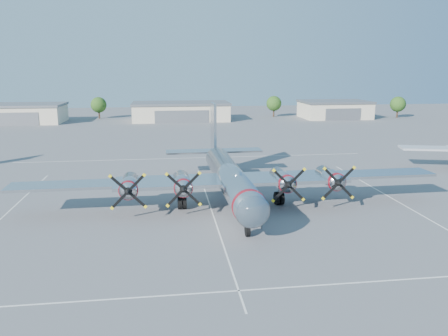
{
  "coord_description": "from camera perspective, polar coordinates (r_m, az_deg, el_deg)",
  "views": [
    {
      "loc": [
        -4.77,
        -49.56,
        15.26
      ],
      "look_at": [
        2.29,
        2.64,
        3.2
      ],
      "focal_mm": 35.0,
      "sensor_mm": 36.0,
      "label": 1
    }
  ],
  "objects": [
    {
      "name": "info_placard",
      "position": [
        42.67,
        4.98,
        -7.06
      ],
      "size": [
        0.55,
        0.08,
        1.04
      ],
      "rotation": [
        0.0,
        0.0,
        -0.08
      ],
      "color": "black",
      "rests_on": "ground"
    },
    {
      "name": "hangar_center",
      "position": [
        132.21,
        -5.64,
        7.39
      ],
      "size": [
        28.6,
        14.6,
        5.4
      ],
      "color": "beige",
      "rests_on": "ground"
    },
    {
      "name": "hangar_east",
      "position": [
        142.27,
        14.23,
        7.45
      ],
      "size": [
        20.6,
        14.6,
        5.4
      ],
      "color": "beige",
      "rests_on": "ground"
    },
    {
      "name": "tree_east",
      "position": [
        142.31,
        6.54,
        8.37
      ],
      "size": [
        4.8,
        4.8,
        6.64
      ],
      "color": "#382619",
      "rests_on": "ground"
    },
    {
      "name": "parking_lines",
      "position": [
        50.41,
        -1.91,
        -4.73
      ],
      "size": [
        60.0,
        50.08,
        0.01
      ],
      "color": "silver",
      "rests_on": "ground"
    },
    {
      "name": "tree_far_east",
      "position": [
        149.01,
        21.77,
        7.74
      ],
      "size": [
        4.8,
        4.8,
        6.64
      ],
      "color": "#382619",
      "rests_on": "ground"
    },
    {
      "name": "tree_west",
      "position": [
        141.45,
        -16.06,
        7.92
      ],
      "size": [
        4.8,
        4.8,
        6.64
      ],
      "color": "#382619",
      "rests_on": "ground"
    },
    {
      "name": "main_bomber_b29",
      "position": [
        51.44,
        0.59,
        -4.36
      ],
      "size": [
        47.62,
        32.96,
        10.42
      ],
      "primitive_type": null,
      "rotation": [
        0.0,
        0.0,
        0.02
      ],
      "color": "silver",
      "rests_on": "ground"
    },
    {
      "name": "ground",
      "position": [
        52.07,
        -2.11,
        -4.15
      ],
      "size": [
        260.0,
        260.0,
        0.0
      ],
      "primitive_type": "plane",
      "color": "#565658",
      "rests_on": "ground"
    },
    {
      "name": "hangar_west",
      "position": [
        138.11,
        -24.77,
        6.51
      ],
      "size": [
        22.6,
        14.6,
        5.4
      ],
      "color": "beige",
      "rests_on": "ground"
    }
  ]
}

